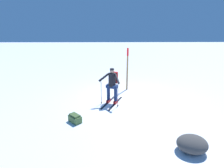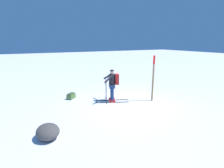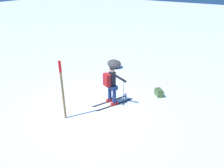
# 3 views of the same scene
# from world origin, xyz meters

# --- Properties ---
(ground_plane) EXTENTS (80.00, 80.00, 0.00)m
(ground_plane) POSITION_xyz_m (0.00, 0.00, 0.00)
(ground_plane) COLOR white
(skier) EXTENTS (1.14, 1.70, 1.62)m
(skier) POSITION_xyz_m (-0.64, -0.60, 0.92)
(skier) COLOR black
(skier) RESTS_ON ground_plane
(dropped_backpack) EXTENTS (0.55, 0.55, 0.30)m
(dropped_backpack) POSITION_xyz_m (-2.02, -2.36, 0.14)
(dropped_backpack) COLOR #4C6B38
(dropped_backpack) RESTS_ON ground_plane
(trail_marker) EXTENTS (0.10, 0.10, 2.31)m
(trail_marker) POSITION_xyz_m (0.22, 1.23, 1.34)
(trail_marker) COLOR olive
(trail_marker) RESTS_ON ground_plane
(rock_boulder) EXTENTS (0.84, 0.71, 0.46)m
(rock_boulder) POSITION_xyz_m (1.49, -4.02, 0.23)
(rock_boulder) COLOR #474442
(rock_boulder) RESTS_ON ground_plane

